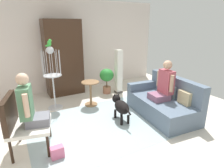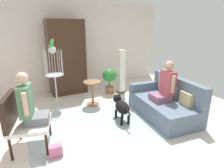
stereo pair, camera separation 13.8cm
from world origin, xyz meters
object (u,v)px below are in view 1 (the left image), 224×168
round_end_table (91,92)px  handbag (57,152)px  person_on_couch (164,84)px  person_on_armchair (29,105)px  couch (164,102)px  column_lamp (119,72)px  dog (121,106)px  bird_cage_stand (53,76)px  parrot (49,43)px  potted_plant (107,77)px  armoire_cabinet (63,58)px  armchair (20,120)px

round_end_table → handbag: size_ratio=3.18×
person_on_couch → person_on_armchair: (-2.79, 0.12, 0.06)m
couch → column_lamp: size_ratio=1.33×
round_end_table → column_lamp: column_lamp is taller
dog → bird_cage_stand: bird_cage_stand is taller
round_end_table → parrot: parrot is taller
couch → person_on_couch: bearing=-159.9°
person_on_couch → dog: bearing=164.6°
couch → parrot: 2.99m
round_end_table → potted_plant: (0.79, 0.61, 0.13)m
armoire_cabinet → potted_plant: bearing=-30.0°
column_lamp → armoire_cabinet: bearing=151.5°
dog → handbag: 1.66m
column_lamp → person_on_armchair: bearing=-148.0°
dog → person_on_armchair: bearing=-175.5°
dog → armoire_cabinet: bearing=104.0°
dog → potted_plant: size_ratio=1.05×
potted_plant → bird_cage_stand: bearing=-168.2°
column_lamp → parrot: bearing=-174.1°
parrot → column_lamp: size_ratio=0.13×
person_on_armchair → armoire_cabinet: armoire_cabinet is taller
bird_cage_stand → round_end_table: bearing=-16.5°
couch → dog: bearing=166.4°
armoire_cabinet → person_on_armchair: bearing=-116.8°
person_on_armchair → armoire_cabinet: bearing=63.2°
round_end_table → dog: (0.26, -1.07, -0.05)m
armchair → person_on_couch: 2.96m
dog → column_lamp: bearing=60.6°
armchair → handbag: (0.44, -0.47, -0.47)m
person_on_couch → dog: (-0.97, 0.27, -0.43)m
round_end_table → armoire_cabinet: 1.47m
couch → round_end_table: bearing=134.2°
person_on_armchair → parrot: bearing=64.9°
parrot → round_end_table: bearing=-16.5°
parrot → armoire_cabinet: (0.55, 0.99, -0.54)m
person_on_couch → column_lamp: 1.81m
column_lamp → round_end_table: bearing=-157.6°
armchair → person_on_couch: (2.95, -0.16, 0.20)m
armchair → column_lamp: (2.85, 1.64, 0.09)m
armchair → round_end_table: armchair is taller
parrot → potted_plant: size_ratio=0.22×
parrot → handbag: 2.48m
round_end_table → bird_cage_stand: size_ratio=0.41×
person_on_couch → person_on_armchair: 2.80m
armchair → person_on_couch: size_ratio=1.11×
handbag → parrot: bearing=77.8°
dog → column_lamp: 1.79m
parrot → handbag: bearing=-102.2°
person_on_armchair → person_on_couch: bearing=-2.5°
column_lamp → handbag: (-2.41, -2.11, -0.56)m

